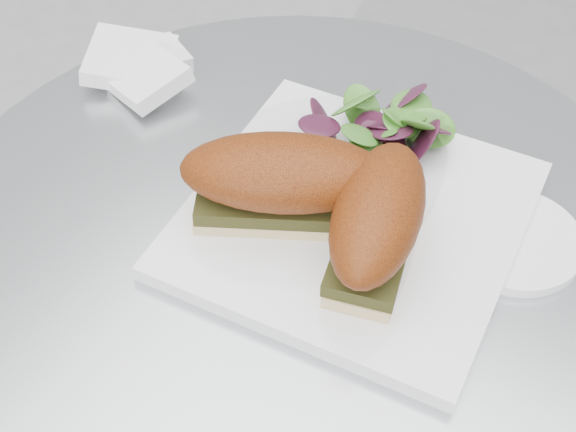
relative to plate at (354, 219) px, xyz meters
name	(u,v)px	position (x,y,z in m)	size (l,w,h in m)	color
table	(296,380)	(-0.04, -0.04, -0.25)	(0.70, 0.70, 0.73)	#B0B3B7
plate	(354,219)	(0.00, 0.00, 0.00)	(0.29, 0.29, 0.02)	white
sandwich_left	(283,180)	(-0.05, -0.03, 0.05)	(0.20, 0.15, 0.08)	#D4C385
sandwich_right	(378,220)	(0.04, -0.03, 0.05)	(0.11, 0.17, 0.08)	#D4C385
salad	(378,132)	(-0.02, 0.08, 0.03)	(0.11, 0.11, 0.05)	#539A32
napkin	(140,75)	(-0.29, 0.07, 0.00)	(0.12, 0.12, 0.02)	white
saucer	(514,240)	(0.13, 0.05, 0.00)	(0.12, 0.12, 0.01)	white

